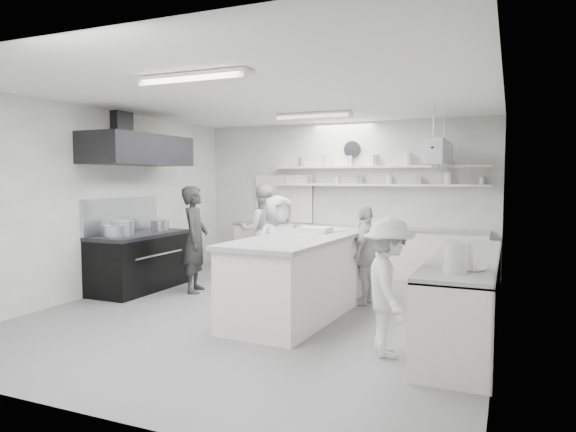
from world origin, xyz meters
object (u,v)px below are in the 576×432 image
at_px(back_counter, 353,251).
at_px(cook_stove, 195,239).
at_px(right_counter, 464,298).
at_px(cook_back, 262,230).
at_px(stove, 140,263).
at_px(prep_island, 302,277).

bearing_deg(back_counter, cook_stove, -127.05).
bearing_deg(right_counter, cook_stove, 169.18).
bearing_deg(back_counter, cook_back, -152.33).
relative_size(stove, right_counter, 0.55).
bearing_deg(stove, back_counter, 43.99).
relative_size(right_counter, cook_stove, 1.88).
height_order(right_counter, cook_back, cook_back).
distance_m(back_counter, cook_stove, 3.26).
bearing_deg(cook_stove, prep_island, -125.78).
relative_size(back_counter, right_counter, 1.52).
height_order(back_counter, cook_stove, cook_stove).
distance_m(prep_island, cook_stove, 2.25).
bearing_deg(prep_island, back_counter, 96.88).
relative_size(back_counter, prep_island, 1.77).
bearing_deg(back_counter, right_counter, -55.35).
height_order(stove, back_counter, back_counter).
distance_m(prep_island, cook_back, 2.96).
height_order(cook_stove, cook_back, cook_stove).
bearing_deg(cook_stove, cook_back, -32.25).
relative_size(stove, back_counter, 0.36).
relative_size(right_counter, prep_island, 1.17).
height_order(stove, cook_back, cook_back).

